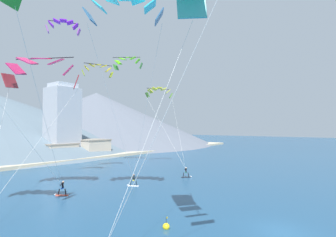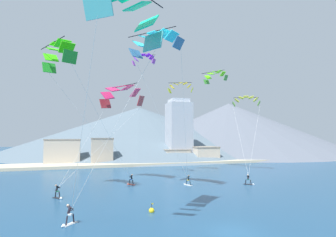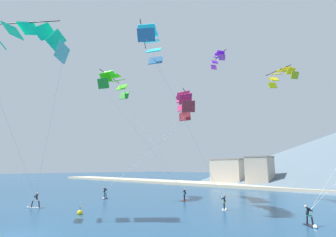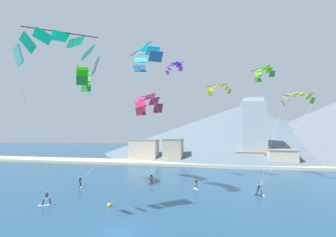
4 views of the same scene
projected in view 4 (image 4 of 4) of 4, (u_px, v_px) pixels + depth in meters
name	position (u px, v px, depth m)	size (l,w,h in m)	color
ground_plane	(122.00, 232.00, 23.73)	(400.00, 400.00, 0.00)	navy
kitesurfer_near_lead	(260.00, 192.00, 37.52)	(1.50, 1.53, 1.72)	black
kitesurfer_near_trail	(151.00, 180.00, 47.49)	(1.33, 1.65, 1.74)	#E54C33
kitesurfer_mid_center	(196.00, 186.00, 42.37)	(1.16, 1.73, 1.69)	white
kitesurfer_far_left	(45.00, 201.00, 32.35)	(1.46, 1.56, 1.81)	white
kitesurfer_far_right	(80.00, 184.00, 43.23)	(1.39, 1.61, 1.82)	black
parafoil_kite_near_lead	(297.00, 98.00, 48.41)	(10.88, 14.16, 15.19)	#57972C
parafoil_kite_near_trail	(84.00, 77.00, 45.74)	(13.22, 9.08, 18.80)	#228E29
parafoil_kite_mid_center	(146.00, 56.00, 39.78)	(10.03, 9.02, 20.61)	#326794
parafoil_kite_far_left	(60.00, 48.00, 28.56)	(7.89, 7.76, 18.49)	#44ADAE
parafoil_kite_far_right	(147.00, 102.00, 50.37)	(12.32, 12.09, 15.07)	maroon
parafoil_kite_distant_high_outer	(263.00, 72.00, 53.98)	(4.39, 6.26, 2.68)	#3E8C36
parafoil_kite_distant_low_drift	(174.00, 67.00, 53.00)	(4.21, 3.59, 2.03)	#A944C2
parafoil_kite_distant_mid_solo	(219.00, 88.00, 54.15)	(5.21, 3.79, 2.25)	#99B113
race_marker_buoy	(109.00, 205.00, 32.06)	(0.56, 0.56, 1.02)	yellow
shoreline_strip	(196.00, 164.00, 74.35)	(180.00, 10.00, 0.70)	beige
shore_building_harbour_front	(173.00, 151.00, 78.27)	(5.88, 4.38, 7.29)	#A89E8E
shore_building_promenade_mid	(144.00, 151.00, 83.18)	(9.26, 4.52, 6.99)	#B7AD9E
shore_building_quay_east	(249.00, 158.00, 75.34)	(7.99, 5.50, 3.84)	beige
shore_building_quay_west	(282.00, 158.00, 71.16)	(7.47, 7.04, 4.63)	beige
highrise_tower	(254.00, 132.00, 76.70)	(7.00, 7.00, 19.36)	#A8ADB7
mountain_peak_west_ridge	(239.00, 129.00, 126.62)	(126.01, 126.01, 22.04)	slate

